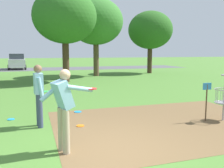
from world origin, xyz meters
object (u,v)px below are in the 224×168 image
Objects in this scene: frisbee_mid_grass at (80,126)px; tree_near_right at (96,22)px; disc_golf_basket at (222,96)px; parked_car_center_left at (17,61)px; player_throwing at (39,92)px; tree_near_left at (65,17)px; frisbee_by_tee at (78,112)px; player_foreground_watching at (64,105)px; tree_mid_left at (150,30)px; frisbee_near_basket at (11,119)px.

tree_near_right reaches higher than frisbee_mid_grass.
disc_golf_basket is 26.34m from parked_car_center_left.
tree_near_left reaches higher than player_throwing.
disc_golf_basket reaches higher than frisbee_mid_grass.
frisbee_by_tee is at bearing -82.01° from parked_car_center_left.
frisbee_by_tee is at bearing 75.55° from player_foreground_watching.
player_foreground_watching is at bearing -121.64° from tree_mid_left.
parked_car_center_left is (-1.95, 24.30, -0.05)m from player_throwing.
disc_golf_basket is 4.86m from player_foreground_watching.
tree_near_left is at bearing 82.50° from player_foreground_watching.
frisbee_mid_grass is (-4.15, 0.73, -0.74)m from disc_golf_basket.
tree_near_left reaches higher than frisbee_mid_grass.
parked_car_center_left is (-1.12, 23.31, 0.91)m from frisbee_near_basket.
frisbee_mid_grass is (1.06, -0.31, -0.96)m from player_throwing.
disc_golf_basket is 4.28m from frisbee_mid_grass.
tree_near_left is (2.86, 9.10, 4.38)m from frisbee_near_basket.
player_throwing is 6.72× the size of frisbee_by_tee.
tree_near_right is (2.99, 3.36, 0.16)m from tree_near_left.
player_foreground_watching is at bearing -106.54° from tree_near_right.
tree_mid_left reaches higher than disc_golf_basket.
disc_golf_basket is 16.92m from tree_mid_left.
player_foreground_watching is 26.36m from parked_car_center_left.
disc_golf_basket is at bearing -10.00° from frisbee_mid_grass.
tree_near_right reaches higher than frisbee_near_basket.
disc_golf_basket is 0.24× the size of tree_mid_left.
frisbee_near_basket is 0.97× the size of frisbee_mid_grass.
frisbee_near_basket is at bearing -130.12° from tree_mid_left.
frisbee_mid_grass is at bearing -122.71° from tree_mid_left.
tree_mid_left is at bearing 49.88° from frisbee_near_basket.
tree_mid_left is at bearing 11.73° from tree_near_right.
disc_golf_basket is 14.99m from tree_near_right.
player_throwing reaches higher than frisbee_near_basket.
player_foreground_watching is 19.72m from tree_mid_left.
frisbee_mid_grass is (1.89, -1.31, 0.00)m from frisbee_near_basket.
frisbee_mid_grass is at bearing -83.02° from parked_car_center_left.
player_foreground_watching is 1.00× the size of player_throwing.
frisbee_by_tee is (-3.93, 2.34, -0.74)m from disc_golf_basket.
disc_golf_basket is 4.64m from frisbee_by_tee.
tree_mid_left reaches higher than frisbee_near_basket.
parked_car_center_left reaches higher than frisbee_by_tee.
frisbee_by_tee is 0.04× the size of tree_near_left.
tree_near_left is at bearing 78.65° from player_throwing.
player_throwing is 2.05m from frisbee_by_tee.
tree_mid_left is at bearing 53.93° from player_throwing.
player_throwing is at bearing 102.70° from player_foreground_watching.
parked_car_center_left is at bearing 95.21° from player_foreground_watching.
player_foreground_watching reaches higher than frisbee_mid_grass.
disc_golf_basket is 0.21× the size of tree_near_right.
frisbee_near_basket and frisbee_by_tee have the same top height.
parked_car_center_left is at bearing 105.77° from disc_golf_basket.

